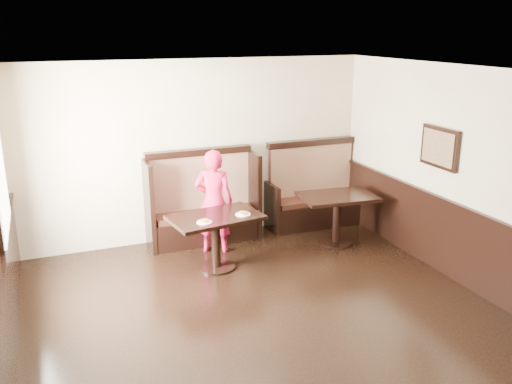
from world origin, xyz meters
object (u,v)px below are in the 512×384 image
table_main (216,228)px  table_neighbor (337,207)px  booth_neighbor (313,197)px  child (214,202)px  booth_main (203,208)px

table_main → table_neighbor: table_neighbor is taller
booth_neighbor → table_neighbor: (-0.07, -0.91, 0.11)m
booth_neighbor → child: size_ratio=1.05×
booth_main → booth_neighbor: 1.95m
booth_neighbor → child: (-1.92, -0.50, 0.30)m
child → booth_main: bearing=-61.4°
booth_neighbor → table_main: booth_neighbor is taller
booth_main → booth_neighbor: (1.95, -0.00, -0.05)m
table_neighbor → child: size_ratio=0.77×
table_main → table_neighbor: (2.01, 0.18, -0.01)m
booth_main → table_main: size_ratio=1.33×
booth_main → table_main: bearing=-97.0°
booth_main → table_neighbor: booth_main is taller
booth_main → table_neighbor: 2.09m
booth_neighbor → table_main: 2.35m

